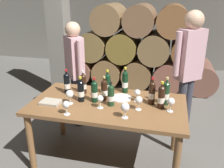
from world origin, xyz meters
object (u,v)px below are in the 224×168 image
(wine_bottle_5, at_px, (81,91))
(wine_glass_4, at_px, (139,100))
(wine_bottle_1, at_px, (152,93))
(wine_glass_1, at_px, (70,94))
(wine_glass_6, at_px, (100,99))
(sommelier_presenting, at_px, (189,65))
(tasting_notebook, at_px, (51,102))
(serving_plate, at_px, (121,98))
(wine_bottle_6, at_px, (94,91))
(wine_glass_0, at_px, (66,105))
(wine_bottle_7, at_px, (108,84))
(wine_bottle_8, at_px, (83,84))
(wine_glass_2, at_px, (125,108))
(wine_bottle_10, at_px, (104,90))
(wine_bottle_2, at_px, (111,95))
(wine_bottle_4, at_px, (161,97))
(wine_glass_5, at_px, (137,93))
(taster_seated_left, at_px, (75,66))
(wine_glass_3, at_px, (171,102))
(dining_table, at_px, (108,110))
(wine_bottle_0, at_px, (166,93))
(wine_bottle_3, at_px, (125,82))
(wine_bottle_9, at_px, (67,83))

(wine_bottle_5, distance_m, wine_glass_4, 0.66)
(wine_bottle_1, relative_size, wine_glass_1, 1.93)
(wine_glass_6, distance_m, sommelier_presenting, 1.29)
(tasting_notebook, distance_m, serving_plate, 0.79)
(wine_bottle_6, bearing_deg, wine_glass_0, -116.53)
(wine_bottle_7, height_order, tasting_notebook, wine_bottle_7)
(wine_bottle_8, relative_size, wine_glass_0, 1.92)
(wine_bottle_6, distance_m, wine_glass_2, 0.49)
(wine_bottle_1, relative_size, wine_glass_4, 2.03)
(wine_bottle_10, bearing_deg, sommelier_presenting, 36.04)
(wine_glass_0, height_order, wine_glass_6, wine_glass_0)
(wine_bottle_2, relative_size, wine_glass_0, 1.84)
(wine_bottle_7, height_order, wine_glass_4, wine_bottle_7)
(wine_bottle_4, height_order, wine_bottle_7, wine_bottle_7)
(wine_glass_5, distance_m, wine_glass_6, 0.43)
(wine_glass_5, relative_size, serving_plate, 0.61)
(wine_bottle_4, relative_size, taster_seated_left, 0.19)
(wine_glass_3, relative_size, wine_glass_6, 1.05)
(dining_table, bearing_deg, wine_bottle_5, -176.02)
(dining_table, bearing_deg, wine_bottle_1, 11.63)
(dining_table, bearing_deg, wine_bottle_2, -44.28)
(wine_bottle_6, height_order, taster_seated_left, taster_seated_left)
(wine_glass_6, relative_size, sommelier_presenting, 0.09)
(wine_bottle_10, xyz_separation_m, sommelier_presenting, (0.93, 0.68, 0.16))
(wine_bottle_5, bearing_deg, taster_seated_left, 116.45)
(wine_bottle_0, bearing_deg, taster_seated_left, 155.02)
(wine_bottle_4, bearing_deg, serving_plate, 163.57)
(serving_plate, bearing_deg, wine_bottle_3, 88.09)
(wine_bottle_4, height_order, wine_glass_6, wine_bottle_4)
(wine_bottle_5, distance_m, tasting_notebook, 0.35)
(wine_glass_4, bearing_deg, wine_bottle_7, 142.67)
(wine_bottle_5, relative_size, wine_bottle_9, 0.96)
(wine_bottle_7, relative_size, wine_glass_2, 1.92)
(wine_bottle_3, height_order, wine_glass_3, wine_bottle_3)
(wine_bottle_7, height_order, wine_bottle_9, wine_bottle_7)
(wine_bottle_9, relative_size, wine_bottle_10, 1.07)
(wine_bottle_6, xyz_separation_m, wine_glass_2, (0.40, -0.29, -0.01))
(wine_bottle_2, bearing_deg, serving_plate, 70.33)
(wine_bottle_4, height_order, wine_glass_4, wine_bottle_4)
(wine_bottle_8, bearing_deg, sommelier_presenting, 24.40)
(wine_bottle_0, height_order, wine_bottle_8, wine_bottle_0)
(wine_bottle_0, height_order, wine_glass_1, wine_bottle_0)
(wine_bottle_0, distance_m, wine_bottle_8, 0.97)
(wine_bottle_7, bearing_deg, dining_table, -74.90)
(wine_bottle_9, distance_m, wine_glass_3, 1.23)
(wine_bottle_3, distance_m, tasting_notebook, 0.90)
(wine_glass_3, bearing_deg, wine_glass_0, -162.68)
(wine_bottle_3, bearing_deg, sommelier_presenting, 28.48)
(wine_bottle_5, height_order, wine_glass_2, wine_bottle_5)
(wine_bottle_8, height_order, tasting_notebook, wine_bottle_8)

